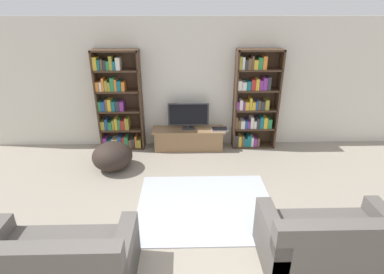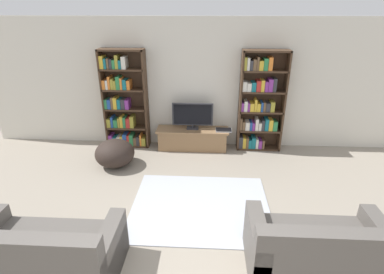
# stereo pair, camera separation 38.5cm
# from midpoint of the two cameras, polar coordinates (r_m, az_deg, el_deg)

# --- Properties ---
(wall_back) EXTENTS (8.80, 0.06, 2.60)m
(wall_back) POSITION_cam_midpoint_polar(r_m,az_deg,el_deg) (6.17, 2.69, 9.94)
(wall_back) COLOR silver
(wall_back) RESTS_ON ground_plane
(bookshelf_left) EXTENTS (0.89, 0.30, 2.02)m
(bookshelf_left) POSITION_cam_midpoint_polar(r_m,az_deg,el_deg) (6.29, -11.18, 6.47)
(bookshelf_left) COLOR #422D1E
(bookshelf_left) RESTS_ON ground_plane
(bookshelf_right) EXTENTS (0.89, 0.30, 2.02)m
(bookshelf_right) POSITION_cam_midpoint_polar(r_m,az_deg,el_deg) (6.20, 14.46, 6.24)
(bookshelf_right) COLOR #422D1E
(bookshelf_right) RESTS_ON ground_plane
(tv_stand) EXTENTS (1.48, 0.44, 0.43)m
(tv_stand) POSITION_cam_midpoint_polar(r_m,az_deg,el_deg) (6.26, 1.86, -0.33)
(tv_stand) COLOR #8E6B47
(tv_stand) RESTS_ON ground_plane
(television) EXTENTS (0.83, 0.16, 0.55)m
(television) POSITION_cam_midpoint_polar(r_m,az_deg,el_deg) (6.10, 1.93, 4.12)
(television) COLOR #2D2D33
(television) RESTS_ON tv_stand
(laptop) EXTENTS (0.33, 0.23, 0.03)m
(laptop) POSITION_cam_midpoint_polar(r_m,az_deg,el_deg) (6.15, 7.84, 1.29)
(laptop) COLOR #B7B7BC
(laptop) RESTS_ON tv_stand
(area_rug) EXTENTS (2.04, 1.69, 0.02)m
(area_rug) POSITION_cam_midpoint_polar(r_m,az_deg,el_deg) (4.61, 4.06, -13.13)
(area_rug) COLOR #B2B7C1
(area_rug) RESTS_ON ground_plane
(couch_left_sectional) EXTENTS (1.60, 0.90, 0.84)m
(couch_left_sectional) POSITION_cam_midpoint_polar(r_m,az_deg,el_deg) (3.75, -23.78, -20.31)
(couch_left_sectional) COLOR #56514C
(couch_left_sectional) RESTS_ON ground_plane
(couch_right_sofa) EXTENTS (1.52, 0.85, 0.82)m
(couch_right_sofa) POSITION_cam_midpoint_polar(r_m,az_deg,el_deg) (3.86, 25.72, -19.23)
(couch_right_sofa) COLOR #56514C
(couch_right_sofa) RESTS_ON ground_plane
(beanbag_ottoman) EXTENTS (0.72, 0.72, 0.51)m
(beanbag_ottoman) POSITION_cam_midpoint_polar(r_m,az_deg,el_deg) (5.70, -12.62, -3.07)
(beanbag_ottoman) COLOR #2D231E
(beanbag_ottoman) RESTS_ON ground_plane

